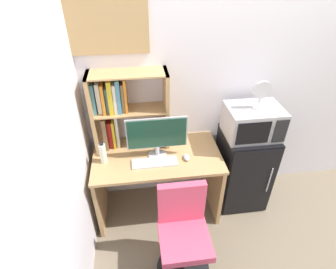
{
  "coord_description": "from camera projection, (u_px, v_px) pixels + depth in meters",
  "views": [
    {
      "loc": [
        -1.11,
        -2.28,
        2.37
      ],
      "look_at": [
        -0.85,
        -0.36,
        1.01
      ],
      "focal_mm": 28.8,
      "sensor_mm": 36.0,
      "label": 1
    }
  ],
  "objects": [
    {
      "name": "monitor",
      "position": [
        157.0,
        135.0,
        2.39
      ],
      "size": [
        0.55,
        0.17,
        0.41
      ],
      "color": "#B7B7BC",
      "rests_on": "desk"
    },
    {
      "name": "computer_mouse",
      "position": [
        187.0,
        157.0,
        2.48
      ],
      "size": [
        0.05,
        0.1,
        0.04
      ],
      "primitive_type": "ellipsoid",
      "color": "silver",
      "rests_on": "desk"
    },
    {
      "name": "keyboard",
      "position": [
        155.0,
        163.0,
        2.43
      ],
      "size": [
        0.41,
        0.13,
        0.02
      ],
      "primitive_type": "cube",
      "color": "silver",
      "rests_on": "desk"
    },
    {
      "name": "water_bottle",
      "position": [
        103.0,
        153.0,
        2.4
      ],
      "size": [
        0.06,
        0.06,
        0.22
      ],
      "color": "silver",
      "rests_on": "desk"
    },
    {
      "name": "desk_chair",
      "position": [
        183.0,
        238.0,
        2.22
      ],
      "size": [
        0.46,
        0.46,
        0.89
      ],
      "color": "black",
      "rests_on": "ground_plane"
    },
    {
      "name": "desk_fan",
      "position": [
        261.0,
        93.0,
        2.34
      ],
      "size": [
        0.16,
        0.11,
        0.26
      ],
      "color": "silver",
      "rests_on": "microwave"
    },
    {
      "name": "hutch_bookshelf",
      "position": [
        118.0,
        108.0,
        2.44
      ],
      "size": [
        0.69,
        0.24,
        0.75
      ],
      "color": "tan",
      "rests_on": "desk"
    },
    {
      "name": "wall_back",
      "position": [
        289.0,
        79.0,
        2.65
      ],
      "size": [
        6.4,
        0.04,
        2.6
      ],
      "primitive_type": "cube",
      "color": "silver",
      "rests_on": "ground_plane"
    },
    {
      "name": "desk",
      "position": [
        158.0,
        173.0,
        2.67
      ],
      "size": [
        1.2,
        0.65,
        0.76
      ],
      "color": "tan",
      "rests_on": "ground_plane"
    },
    {
      "name": "wall_left",
      "position": [
        23.0,
        262.0,
        1.12
      ],
      "size": [
        0.04,
        4.4,
        2.6
      ],
      "primitive_type": "cube",
      "color": "silver",
      "rests_on": "ground_plane"
    },
    {
      "name": "wall_corkboard",
      "position": [
        103.0,
        19.0,
        2.09
      ],
      "size": [
        0.72,
        0.02,
        0.55
      ],
      "primitive_type": "cube",
      "color": "tan"
    },
    {
      "name": "mini_fridge",
      "position": [
        243.0,
        168.0,
        2.85
      ],
      "size": [
        0.49,
        0.49,
        0.88
      ],
      "color": "black",
      "rests_on": "ground_plane"
    },
    {
      "name": "microwave",
      "position": [
        253.0,
        122.0,
        2.52
      ],
      "size": [
        0.5,
        0.38,
        0.29
      ],
      "color": "#ADADB2",
      "rests_on": "mini_fridge"
    }
  ]
}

